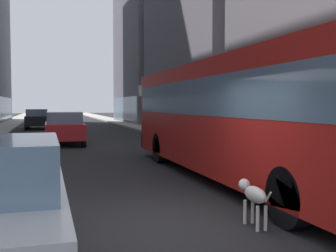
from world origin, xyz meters
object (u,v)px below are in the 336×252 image
at_px(transit_bus, 237,112).
at_px(dalmatian_dog, 253,195).
at_px(car_black_suv, 37,119).
at_px(car_red_coupe, 64,128).

bearing_deg(transit_bus, dalmatian_dog, -112.71).
bearing_deg(car_black_suv, car_red_coupe, -83.59).
distance_m(car_black_suv, car_red_coupe, 14.34).
xyz_separation_m(transit_bus, dalmatian_dog, (-1.62, -3.88, -1.26)).
height_order(transit_bus, car_red_coupe, transit_bus).
distance_m(transit_bus, dalmatian_dog, 4.39).
distance_m(car_red_coupe, dalmatian_dog, 15.15).
relative_size(car_black_suv, dalmatian_dog, 4.70).
height_order(car_black_suv, car_red_coupe, same).
relative_size(transit_bus, car_black_suv, 2.55).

